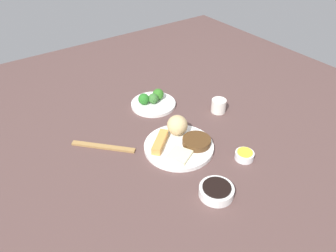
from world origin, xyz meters
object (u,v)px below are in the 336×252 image
Objects in this scene: sauce_ramekin_hot_mustard at (244,156)px; teacup at (219,106)px; broccoli_plate at (153,104)px; main_plate at (178,146)px; chopsticks_pair at (103,147)px; soy_sauce_bowl at (216,191)px.

sauce_ramekin_hot_mustard is 1.08× the size of teacup.
sauce_ramekin_hot_mustard is 0.30m from teacup.
sauce_ramekin_hot_mustard is at bearing -81.62° from broccoli_plate.
sauce_ramekin_hot_mustard is at bearing -115.12° from teacup.
main_plate is at bearing -161.45° from teacup.
teacup is at bearing -7.43° from chopsticks_pair.
main_plate is 1.31× the size of broccoli_plate.
sauce_ramekin_hot_mustard is at bearing -49.68° from main_plate.
broccoli_plate is 0.55m from soy_sauce_bowl.
chopsticks_pair is at bearing -156.77° from broccoli_plate.
sauce_ramekin_hot_mustard reaches higher than broccoli_plate.
main_plate is at bearing 130.32° from sauce_ramekin_hot_mustard.
main_plate is 0.27m from chopsticks_pair.
chopsticks_pair is (-0.22, 0.16, -0.00)m from main_plate.
broccoli_plate reaches higher than chopsticks_pair.
chopsticks_pair is at bearing 144.20° from main_plate.
main_plate is at bearing -35.80° from chopsticks_pair.
teacup reaches higher than soy_sauce_bowl.
chopsticks_pair is (-0.37, 0.34, -0.01)m from sauce_ramekin_hot_mustard.
broccoli_plate is 0.47m from sauce_ramekin_hot_mustard.
soy_sauce_bowl is (-0.04, -0.25, 0.01)m from main_plate.
sauce_ramekin_hot_mustard is 0.28× the size of chopsticks_pair.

